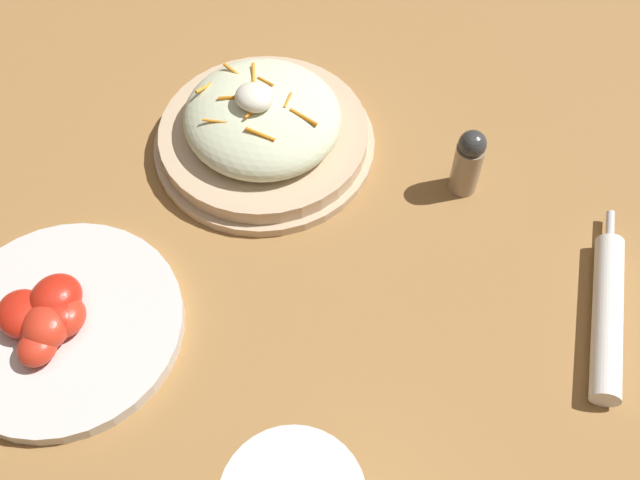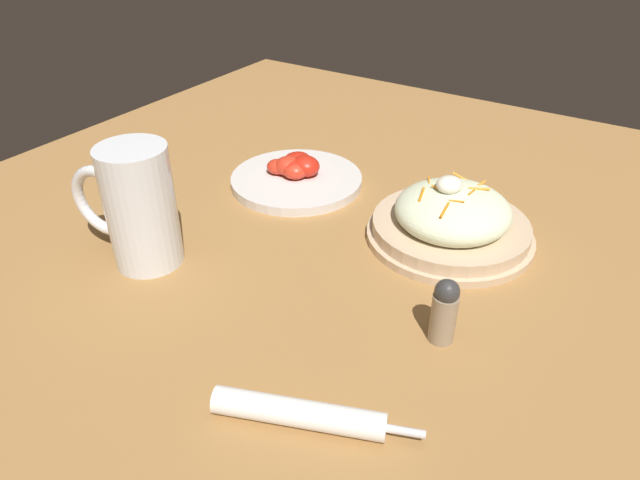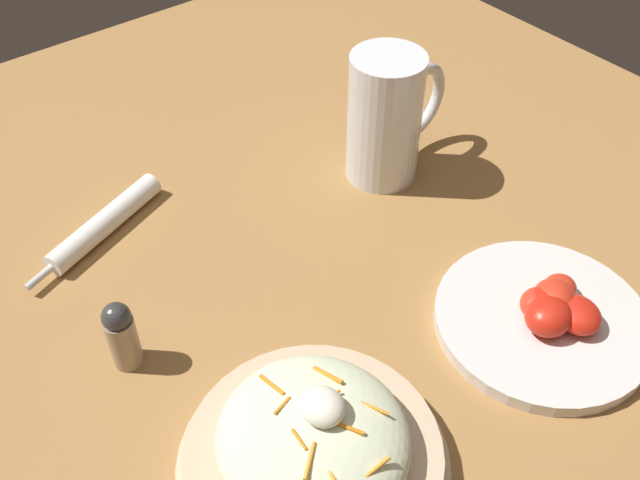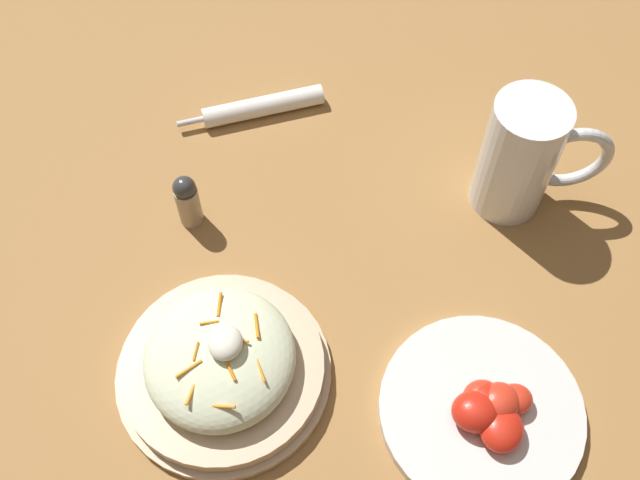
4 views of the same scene
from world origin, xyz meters
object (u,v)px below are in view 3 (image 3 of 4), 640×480
(napkin_roll, at_px, (104,223))
(tomato_plate, at_px, (546,316))
(salad_plate, at_px, (313,448))
(salt_shaker, at_px, (122,334))
(beer_mug, at_px, (386,124))

(napkin_roll, distance_m, tomato_plate, 0.50)
(salad_plate, distance_m, salt_shaker, 0.21)
(salt_shaker, bearing_deg, beer_mug, 99.65)
(napkin_roll, bearing_deg, salt_shaker, -19.82)
(tomato_plate, xyz_separation_m, salt_shaker, (-0.22, -0.35, 0.03))
(salad_plate, height_order, napkin_roll, salad_plate)
(napkin_roll, xyz_separation_m, salt_shaker, (0.18, -0.07, 0.03))
(salad_plate, relative_size, salt_shaker, 2.91)
(beer_mug, distance_m, napkin_roll, 0.35)
(beer_mug, relative_size, napkin_roll, 0.84)
(tomato_plate, bearing_deg, napkin_roll, -144.77)
(tomato_plate, height_order, salt_shaker, salt_shaker)
(salad_plate, xyz_separation_m, napkin_roll, (-0.38, -0.01, -0.02))
(napkin_roll, bearing_deg, tomato_plate, 35.23)
(beer_mug, xyz_separation_m, salt_shaker, (0.07, -0.40, -0.03))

